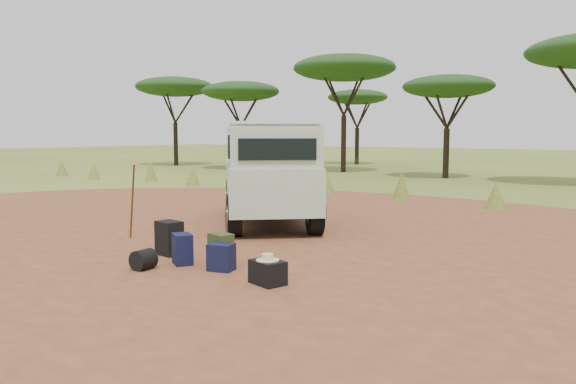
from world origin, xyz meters
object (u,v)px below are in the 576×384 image
Objects in this scene: backpack_black at (169,238)px; duffel_navy at (221,257)px; safari_vehicle at (269,175)px; backpack_olive at (221,250)px; walking_staff at (132,202)px; backpack_navy at (182,249)px; hard_case at (268,273)px.

backpack_black reaches higher than duffel_navy.
duffel_navy is at bearing -13.92° from safari_vehicle.
backpack_olive is at bearing 6.50° from backpack_black.
backpack_navy is (2.33, -0.89, -0.51)m from walking_staff.
safari_vehicle reaches higher than backpack_olive.
safari_vehicle is 4.39m from backpack_navy.
backpack_black is at bearing -175.21° from hard_case.
backpack_black is 1.40× the size of duffel_navy.
backpack_navy is at bearing -168.63° from hard_case.
duffel_navy is at bearing -33.52° from backpack_olive.
walking_staff is at bearing -177.98° from hard_case.
walking_staff reaches higher than duffel_navy.
backpack_olive reaches higher than duffel_navy.
duffel_navy reaches higher than hard_case.
duffel_navy is at bearing 34.48° from backpack_navy.
backpack_black is 2.60m from hard_case.
backpack_navy is 1.86m from hard_case.
safari_vehicle is 4.68m from duffel_navy.
backpack_olive reaches higher than hard_case.
walking_staff is at bearing -58.88° from safari_vehicle.
walking_staff is (-0.94, -3.18, -0.37)m from safari_vehicle.
walking_staff is at bearing 149.03° from duffel_navy.
backpack_black is 1.19× the size of backpack_navy.
backpack_black is at bearing -168.95° from backpack_olive.
backpack_black is at bearing -31.85° from safari_vehicle.
safari_vehicle is 3.03× the size of walking_staff.
backpack_olive is (0.56, 0.30, 0.01)m from backpack_navy.
safari_vehicle is 8.03× the size of backpack_black.
backpack_olive is at bearing -75.75° from walking_staff.
backpack_olive is (2.89, -0.59, -0.50)m from walking_staff.
hard_case is at bearing -5.96° from backpack_olive.
walking_staff is 3.17× the size of backpack_navy.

